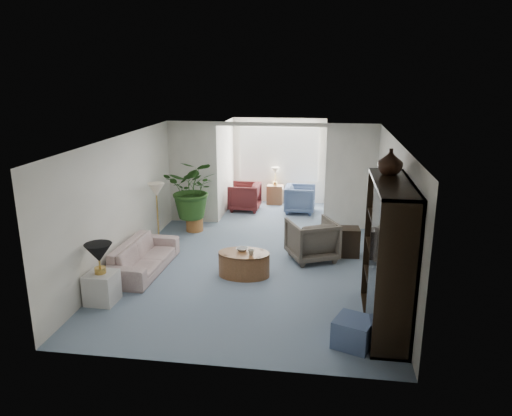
% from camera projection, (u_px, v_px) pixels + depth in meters
% --- Properties ---
extents(floor, '(6.00, 6.00, 0.00)m').
position_uv_depth(floor, '(251.00, 273.00, 9.09)').
color(floor, gray).
rests_on(floor, ground).
extents(sunroom_floor, '(2.60, 2.60, 0.00)m').
position_uv_depth(sunroom_floor, '(275.00, 212.00, 12.99)').
color(sunroom_floor, gray).
rests_on(sunroom_floor, ground).
extents(back_pier_left, '(1.20, 0.12, 2.50)m').
position_uv_depth(back_pier_left, '(193.00, 173.00, 11.87)').
color(back_pier_left, white).
rests_on(back_pier_left, ground).
extents(back_pier_right, '(1.20, 0.12, 2.50)m').
position_uv_depth(back_pier_right, '(351.00, 177.00, 11.35)').
color(back_pier_right, white).
rests_on(back_pier_right, ground).
extents(back_header, '(2.60, 0.12, 0.10)m').
position_uv_depth(back_header, '(271.00, 124.00, 11.28)').
color(back_header, white).
rests_on(back_header, back_pier_left).
extents(window_pane, '(2.20, 0.02, 1.50)m').
position_uv_depth(window_pane, '(279.00, 154.00, 13.64)').
color(window_pane, white).
extents(window_blinds, '(2.20, 0.02, 1.50)m').
position_uv_depth(window_blinds, '(279.00, 154.00, 13.61)').
color(window_blinds, white).
extents(framed_picture, '(0.04, 0.50, 0.40)m').
position_uv_depth(framed_picture, '(394.00, 191.00, 8.19)').
color(framed_picture, '#ADA28A').
extents(sofa, '(0.82, 1.96, 0.56)m').
position_uv_depth(sofa, '(144.00, 257.00, 9.13)').
color(sofa, beige).
rests_on(sofa, ground).
extents(end_table, '(0.48, 0.48, 0.51)m').
position_uv_depth(end_table, '(102.00, 288.00, 7.88)').
color(end_table, silver).
rests_on(end_table, ground).
extents(table_lamp, '(0.44, 0.44, 0.30)m').
position_uv_depth(table_lamp, '(99.00, 253.00, 7.72)').
color(table_lamp, black).
rests_on(table_lamp, end_table).
extents(floor_lamp, '(0.36, 0.36, 0.28)m').
position_uv_depth(floor_lamp, '(156.00, 190.00, 10.16)').
color(floor_lamp, beige).
rests_on(floor_lamp, ground).
extents(coffee_table, '(1.19, 1.19, 0.45)m').
position_uv_depth(coffee_table, '(244.00, 264.00, 8.93)').
color(coffee_table, brown).
rests_on(coffee_table, ground).
extents(coffee_bowl, '(0.26, 0.26, 0.05)m').
position_uv_depth(coffee_bowl, '(242.00, 249.00, 8.96)').
color(coffee_bowl, beige).
rests_on(coffee_bowl, coffee_table).
extents(coffee_cup, '(0.13, 0.13, 0.10)m').
position_uv_depth(coffee_cup, '(251.00, 252.00, 8.74)').
color(coffee_cup, beige).
rests_on(coffee_cup, coffee_table).
extents(wingback_chair, '(1.17, 1.18, 0.82)m').
position_uv_depth(wingback_chair, '(312.00, 240.00, 9.67)').
color(wingback_chair, '#61574D').
rests_on(wingback_chair, ground).
extents(side_table_dark, '(0.52, 0.43, 0.59)m').
position_uv_depth(side_table_dark, '(347.00, 242.00, 9.89)').
color(side_table_dark, black).
rests_on(side_table_dark, ground).
extents(entertainment_cabinet, '(0.52, 1.96, 2.18)m').
position_uv_depth(entertainment_cabinet, '(388.00, 256.00, 6.97)').
color(entertainment_cabinet, black).
rests_on(entertainment_cabinet, ground).
extents(cabinet_urn, '(0.37, 0.37, 0.38)m').
position_uv_depth(cabinet_urn, '(390.00, 162.00, 7.09)').
color(cabinet_urn, '#321C10').
rests_on(cabinet_urn, entertainment_cabinet).
extents(ottoman, '(0.64, 0.64, 0.39)m').
position_uv_depth(ottoman, '(354.00, 332.00, 6.65)').
color(ottoman, '#4C5D83').
rests_on(ottoman, ground).
extents(plant_pot, '(0.40, 0.40, 0.32)m').
position_uv_depth(plant_pot, '(195.00, 224.00, 11.46)').
color(plant_pot, '#A0612E').
rests_on(plant_pot, ground).
extents(house_plant, '(1.25, 1.08, 1.39)m').
position_uv_depth(house_plant, '(193.00, 189.00, 11.23)').
color(house_plant, '#264E1A').
rests_on(house_plant, plant_pot).
extents(sunroom_chair_blue, '(0.81, 0.79, 0.72)m').
position_uv_depth(sunroom_chair_blue, '(300.00, 199.00, 12.92)').
color(sunroom_chair_blue, '#4C5D83').
rests_on(sunroom_chair_blue, ground).
extents(sunroom_chair_maroon, '(0.83, 0.81, 0.74)m').
position_uv_depth(sunroom_chair_maroon, '(245.00, 197.00, 13.12)').
color(sunroom_chair_maroon, maroon).
rests_on(sunroom_chair_maroon, ground).
extents(sunroom_table, '(0.45, 0.35, 0.54)m').
position_uv_depth(sunroom_table, '(275.00, 195.00, 13.76)').
color(sunroom_table, brown).
rests_on(sunroom_table, ground).
extents(shelf_clutter, '(0.30, 1.23, 1.06)m').
position_uv_depth(shelf_clutter, '(385.00, 258.00, 6.90)').
color(shelf_clutter, '#342E28').
rests_on(shelf_clutter, entertainment_cabinet).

